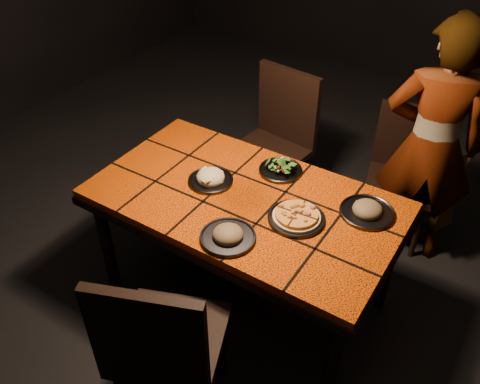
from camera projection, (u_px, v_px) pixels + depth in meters
The scene contains 11 objects.
room_shell at pixel (246, 61), 2.19m from camera, with size 6.04×7.04×3.08m.
dining_table at pixel (245, 208), 2.70m from camera, with size 1.62×0.92×0.75m.
chair_near at pixel (162, 344), 2.12m from camera, with size 0.61×0.61×1.03m.
chair_far_left at pixel (277, 136), 3.42m from camera, with size 0.52×0.52×1.03m.
chair_far_right at pixel (403, 166), 3.27m from camera, with size 0.50×0.50×0.91m.
diner at pixel (431, 147), 2.95m from camera, with size 0.58×0.38×1.58m, color brown.
plate_pizza at pixel (296, 217), 2.50m from camera, with size 0.29×0.29×0.04m.
plate_pasta at pixel (211, 178), 2.74m from camera, with size 0.25×0.25×0.08m.
plate_salad at pixel (281, 168), 2.81m from camera, with size 0.24×0.24×0.07m.
plate_mushroom_a at pixel (228, 235), 2.39m from camera, with size 0.27×0.27×0.09m.
plate_mushroom_b at pixel (367, 210), 2.53m from camera, with size 0.28×0.28×0.09m.
Camera 1 is at (1.10, -1.75, 2.40)m, focal length 38.00 mm.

